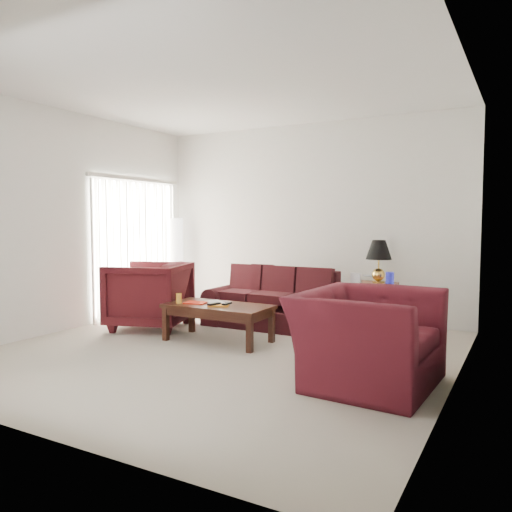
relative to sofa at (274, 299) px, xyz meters
The scene contains 19 objects.
floor 1.53m from the sofa, 87.86° to the right, with size 5.00×5.00×0.00m, color beige.
blinds 2.47m from the sofa, behind, with size 0.10×2.00×2.16m, color silver.
sofa is the anchor object (origin of this frame).
throw_pillow 0.78m from the sofa, 130.62° to the left, with size 0.37×0.11×0.37m, color black.
end_table 1.40m from the sofa, 29.01° to the left, with size 0.58×0.58×0.63m, color #4E201B, non-canonical shape.
table_lamp 1.56m from the sofa, 29.55° to the left, with size 0.36×0.36×0.60m, color gold, non-canonical shape.
clock 1.19m from the sofa, 28.18° to the left, with size 0.14×0.05×0.14m, color silver.
blue_canister 1.61m from the sofa, 20.52° to the left, with size 0.11×0.11×0.18m, color #1B1DB3.
picture_frame 1.43m from the sofa, 38.94° to the left, with size 0.12×0.02×0.15m, color #BCBDC1.
floor_lamp 2.41m from the sofa, 162.17° to the left, with size 0.25×0.25×1.57m, color silver, non-canonical shape.
armchair_left 1.75m from the sofa, 150.02° to the right, with size 0.99×1.02×0.93m, color #3B0D12.
armchair_right 2.54m from the sofa, 43.42° to the right, with size 1.31×1.15×0.85m, color #410F17.
coffee_table 1.10m from the sofa, 102.69° to the right, with size 1.32×0.66×0.46m, color black, non-canonical shape.
magazine_red 1.24m from the sofa, 115.83° to the right, with size 0.27×0.20×0.02m, color red.
magazine_white 1.03m from the sofa, 110.48° to the right, with size 0.25×0.19×0.01m, color silver.
magazine_orange 1.16m from the sofa, 98.84° to the right, with size 0.25×0.19×0.01m, color orange.
remote_a 1.21m from the sofa, 100.56° to the right, with size 0.05×0.18×0.02m, color black.
remote_b 1.10m from the sofa, 95.01° to the right, with size 0.05×0.17×0.02m, color black.
yellow_glass 1.42m from the sofa, 121.18° to the right, with size 0.07×0.07×0.12m, color yellow.
Camera 1 is at (3.07, -4.73, 1.50)m, focal length 35.00 mm.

